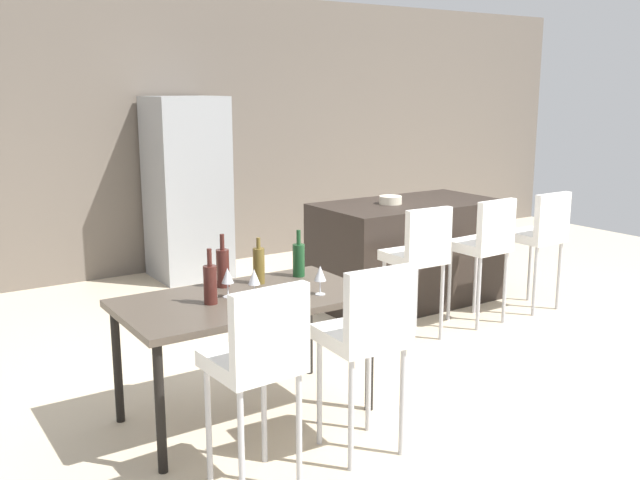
# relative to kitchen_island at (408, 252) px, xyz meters

# --- Properties ---
(ground_plane) EXTENTS (10.00, 10.00, 0.00)m
(ground_plane) POSITION_rel_kitchen_island_xyz_m (-0.59, -0.74, -0.46)
(ground_plane) COLOR beige
(back_wall) EXTENTS (10.00, 0.12, 2.90)m
(back_wall) POSITION_rel_kitchen_island_xyz_m (-0.59, 2.37, 0.99)
(back_wall) COLOR #665B51
(back_wall) RESTS_ON ground_plane
(kitchen_island) EXTENTS (1.67, 0.89, 0.92)m
(kitchen_island) POSITION_rel_kitchen_island_xyz_m (0.00, 0.00, 0.00)
(kitchen_island) COLOR black
(kitchen_island) RESTS_ON ground_plane
(bar_chair_left) EXTENTS (0.42, 0.42, 1.05)m
(bar_chair_left) POSITION_rel_kitchen_island_xyz_m (-0.60, -0.83, 0.24)
(bar_chair_left) COLOR white
(bar_chair_left) RESTS_ON ground_plane
(bar_chair_middle) EXTENTS (0.42, 0.42, 1.05)m
(bar_chair_middle) POSITION_rel_kitchen_island_xyz_m (0.11, -0.83, 0.24)
(bar_chair_middle) COLOR white
(bar_chair_middle) RESTS_ON ground_plane
(bar_chair_right) EXTENTS (0.41, 0.41, 1.05)m
(bar_chair_right) POSITION_rel_kitchen_island_xyz_m (0.79, -0.83, 0.24)
(bar_chair_right) COLOR white
(bar_chair_right) RESTS_ON ground_plane
(dining_table) EXTENTS (1.44, 0.80, 0.74)m
(dining_table) POSITION_rel_kitchen_island_xyz_m (-2.31, -1.27, 0.21)
(dining_table) COLOR #4C4238
(dining_table) RESTS_ON ground_plane
(dining_chair_near) EXTENTS (0.42, 0.42, 1.05)m
(dining_chair_near) POSITION_rel_kitchen_island_xyz_m (-2.63, -2.03, 0.24)
(dining_chair_near) COLOR white
(dining_chair_near) RESTS_ON ground_plane
(dining_chair_far) EXTENTS (0.42, 0.42, 1.05)m
(dining_chair_far) POSITION_rel_kitchen_island_xyz_m (-1.99, -2.03, 0.24)
(dining_chair_far) COLOR white
(dining_chair_far) RESTS_ON ground_plane
(wine_bottle_left) EXTENTS (0.07, 0.07, 0.29)m
(wine_bottle_left) POSITION_rel_kitchen_island_xyz_m (-2.10, -1.07, 0.40)
(wine_bottle_left) COLOR brown
(wine_bottle_left) RESTS_ON dining_table
(wine_bottle_corner) EXTENTS (0.08, 0.08, 0.32)m
(wine_bottle_corner) POSITION_rel_kitchen_island_xyz_m (-2.53, -1.29, 0.40)
(wine_bottle_corner) COLOR #471E19
(wine_bottle_corner) RESTS_ON dining_table
(wine_bottle_middle) EXTENTS (0.08, 0.08, 0.33)m
(wine_bottle_middle) POSITION_rel_kitchen_island_xyz_m (-2.32, -1.01, 0.40)
(wine_bottle_middle) COLOR #471E19
(wine_bottle_middle) RESTS_ON dining_table
(wine_bottle_inner) EXTENTS (0.08, 0.08, 0.30)m
(wine_bottle_inner) POSITION_rel_kitchen_island_xyz_m (-1.81, -1.05, 0.39)
(wine_bottle_inner) COLOR #194723
(wine_bottle_inner) RESTS_ON dining_table
(wine_glass_right) EXTENTS (0.07, 0.07, 0.17)m
(wine_glass_right) POSITION_rel_kitchen_island_xyz_m (-2.28, -1.33, 0.40)
(wine_glass_right) COLOR silver
(wine_glass_right) RESTS_ON dining_table
(wine_glass_far) EXTENTS (0.07, 0.07, 0.17)m
(wine_glass_far) POSITION_rel_kitchen_island_xyz_m (-2.40, -1.23, 0.40)
(wine_glass_far) COLOR silver
(wine_glass_far) RESTS_ON dining_table
(wine_glass_near) EXTENTS (0.07, 0.07, 0.17)m
(wine_glass_near) POSITION_rel_kitchen_island_xyz_m (-1.92, -1.47, 0.40)
(wine_glass_near) COLOR silver
(wine_glass_near) RESTS_ON dining_table
(refrigerator) EXTENTS (0.72, 0.68, 1.84)m
(refrigerator) POSITION_rel_kitchen_island_xyz_m (-1.31, 1.93, 0.46)
(refrigerator) COLOR #939699
(refrigerator) RESTS_ON ground_plane
(fruit_bowl) EXTENTS (0.20, 0.20, 0.07)m
(fruit_bowl) POSITION_rel_kitchen_island_xyz_m (-0.20, 0.02, 0.50)
(fruit_bowl) COLOR beige
(fruit_bowl) RESTS_ON kitchen_island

